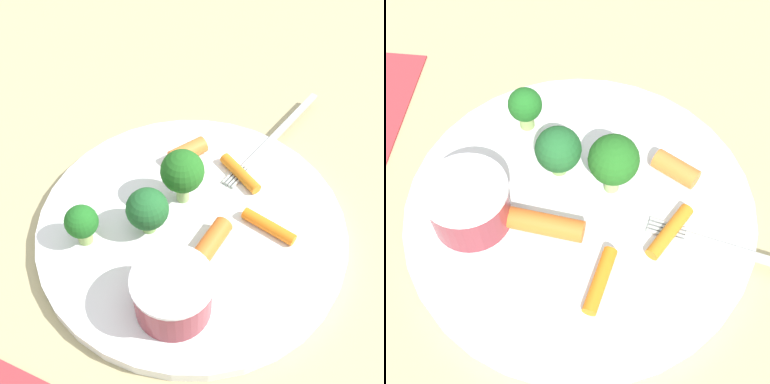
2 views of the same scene
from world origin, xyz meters
TOP-DOWN VIEW (x-y plane):
  - ground_plane at (0.00, 0.00)m, footprint 2.40×2.40m
  - plate at (0.00, 0.00)m, footprint 0.27×0.27m
  - sauce_cup at (-0.01, -0.08)m, footprint 0.06×0.06m
  - broccoli_floret_0 at (-0.01, 0.03)m, footprint 0.04×0.04m
  - broccoli_floret_1 at (-0.04, -0.01)m, footprint 0.04×0.04m
  - broccoli_floret_2 at (-0.09, -0.03)m, footprint 0.03×0.03m
  - carrot_stick_0 at (0.02, -0.03)m, footprint 0.04×0.06m
  - carrot_stick_1 at (-0.01, 0.08)m, footprint 0.04×0.04m
  - carrot_stick_2 at (0.04, 0.06)m, footprint 0.04×0.04m
  - carrot_stick_3 at (0.07, 0.00)m, footprint 0.05×0.03m
  - fork at (0.07, 0.11)m, footprint 0.09×0.14m

SIDE VIEW (x-z plane):
  - ground_plane at x=0.00m, z-range 0.00..0.00m
  - plate at x=0.00m, z-range 0.00..0.01m
  - fork at x=0.07m, z-range 0.01..0.02m
  - carrot_stick_3 at x=0.07m, z-range 0.01..0.02m
  - carrot_stick_2 at x=0.04m, z-range 0.01..0.02m
  - carrot_stick_1 at x=-0.01m, z-range 0.01..0.03m
  - carrot_stick_0 at x=0.02m, z-range 0.01..0.03m
  - sauce_cup at x=-0.01m, z-range 0.01..0.05m
  - broccoli_floret_2 at x=-0.09m, z-range 0.02..0.06m
  - broccoli_floret_1 at x=-0.04m, z-range 0.02..0.06m
  - broccoli_floret_0 at x=-0.01m, z-range 0.02..0.07m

